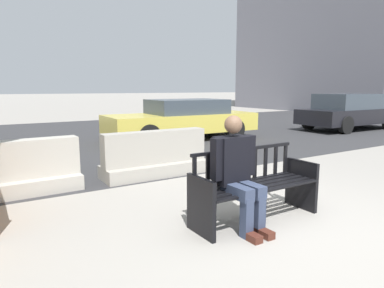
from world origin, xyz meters
name	(u,v)px	position (x,y,z in m)	size (l,w,h in m)	color
ground_plane	(294,228)	(0.00, 0.00, 0.00)	(200.00, 200.00, 0.00)	gray
street_asphalt	(90,138)	(0.00, 8.70, 0.00)	(120.00, 12.00, 0.01)	#333335
street_bench	(255,189)	(-0.21, 0.46, 0.40)	(1.69, 0.54, 0.88)	black
seated_person	(237,170)	(-0.55, 0.40, 0.69)	(0.58, 0.72, 1.31)	black
jersey_barrier_centre	(155,157)	(-0.29, 3.10, 0.34)	(2.00, 0.68, 0.84)	#9E998E
jersey_barrier_left	(11,173)	(-2.69, 3.16, 0.34)	(2.02, 0.73, 0.84)	#ADA89E
car_taxi_near	(183,119)	(2.45, 6.76, 0.65)	(4.82, 1.99, 1.27)	#DBC64C
car_sedan_far	(349,112)	(9.31, 5.59, 0.71)	(4.38, 1.93, 1.40)	black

